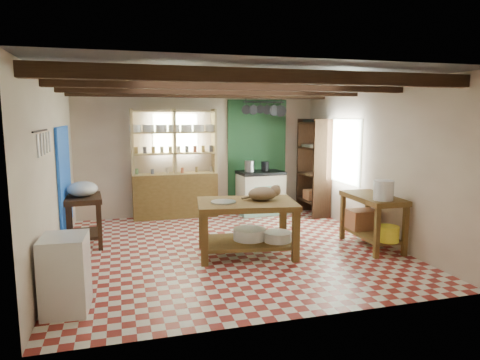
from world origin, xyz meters
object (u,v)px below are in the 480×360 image
object	(u,v)px
stove	(260,193)
prep_table	(84,221)
cat	(263,194)
work_table	(247,228)
right_counter	(372,221)
white_cabinet	(65,274)

from	to	relation	value
stove	prep_table	distance (m)	3.70
stove	cat	bearing A→B (deg)	-111.84
work_table	right_counter	size ratio (longest dim) A/B	1.24
stove	prep_table	bearing A→B (deg)	-162.02
white_cabinet	cat	xyz separation A→B (m)	(2.64, 1.28, 0.50)
white_cabinet	cat	size ratio (longest dim) A/B	1.84
right_counter	cat	distance (m)	1.84
cat	right_counter	bearing A→B (deg)	-7.43
cat	work_table	bearing A→B (deg)	-178.69
white_cabinet	right_counter	bearing A→B (deg)	17.56
work_table	white_cabinet	xyz separation A→B (m)	(-2.38, -1.27, 0.00)
work_table	white_cabinet	bearing A→B (deg)	-143.41
stove	right_counter	bearing A→B (deg)	-74.52
stove	cat	size ratio (longest dim) A/B	2.09
work_table	cat	world-z (taller)	cat
cat	stove	bearing A→B (deg)	70.73
work_table	white_cabinet	size ratio (longest dim) A/B	1.75
prep_table	cat	xyz separation A→B (m)	(2.62, -1.13, 0.51)
stove	white_cabinet	bearing A→B (deg)	-136.27
cat	white_cabinet	bearing A→B (deg)	-155.54
work_table	prep_table	distance (m)	2.62
white_cabinet	cat	distance (m)	2.98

